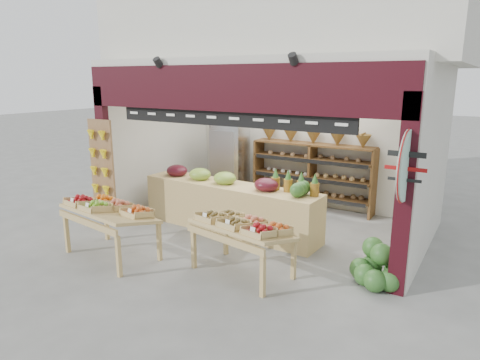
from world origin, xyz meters
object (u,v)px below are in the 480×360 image
mid_counter (229,205)px  watermelon_pile (379,269)px  display_table_left (108,209)px  refrigerator (230,164)px  display_table_right (242,226)px  cardboard_stack (181,199)px  back_shelving (313,160)px

mid_counter → watermelon_pile: size_ratio=4.45×
display_table_left → mid_counter: bearing=62.4°
refrigerator → display_table_right: refrigerator is taller
cardboard_stack → mid_counter: bearing=-18.2°
back_shelving → display_table_left: bearing=-113.6°
mid_counter → display_table_left: 2.24m
back_shelving → mid_counter: (-0.77, -2.15, -0.59)m
refrigerator → mid_counter: size_ratio=0.50×
mid_counter → display_table_left: size_ratio=2.19×
refrigerator → display_table_right: size_ratio=1.14×
back_shelving → mid_counter: 2.36m
mid_counter → back_shelving: bearing=70.4°
display_table_left → display_table_right: display_table_left is taller
refrigerator → display_table_left: (-0.01, -3.60, -0.13)m
cardboard_stack → watermelon_pile: bearing=-15.3°
back_shelving → cardboard_stack: bearing=-145.2°
display_table_right → back_shelving: bearing=96.4°
back_shelving → display_table_left: size_ratio=1.65×
refrigerator → back_shelving: bearing=7.7°
display_table_left → watermelon_pile: display_table_left is taller
back_shelving → display_table_right: (0.40, -3.60, -0.34)m
refrigerator → watermelon_pile: refrigerator is taller
back_shelving → refrigerator: bearing=-164.0°
watermelon_pile → cardboard_stack: bearing=164.7°
refrigerator → cardboard_stack: bearing=-124.8°
display_table_right → watermelon_pile: size_ratio=1.95×
back_shelving → display_table_right: back_shelving is taller
refrigerator → cardboard_stack: size_ratio=1.64×
watermelon_pile → back_shelving: bearing=127.2°
cardboard_stack → display_table_right: 3.41m
display_table_left → watermelon_pile: size_ratio=2.03×
refrigerator → mid_counter: (1.02, -1.64, -0.41)m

